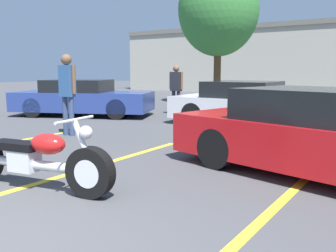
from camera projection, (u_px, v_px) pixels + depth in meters
name	position (u px, v px, depth m)	size (l,w,h in m)	color
parking_stripe_middle	(60.00, 177.00, 5.28)	(0.12, 5.84, 0.01)	yellow
parking_stripe_back	(258.00, 223.00, 3.68)	(0.12, 5.84, 0.01)	yellow
tree_background	(218.00, 10.00, 16.18)	(3.50, 3.50, 6.11)	brown
motorcycle	(32.00, 159.00, 4.71)	(2.34, 0.77, 0.94)	black
show_car_hood_open	(330.00, 135.00, 5.18)	(4.73, 2.69, 2.08)	red
parked_car_left_row	(82.00, 98.00, 12.33)	(4.78, 3.40, 1.18)	navy
parked_car_mid_left_row	(247.00, 104.00, 10.16)	(4.05, 1.97, 1.20)	silver
spectator_near_motorcycle	(67.00, 87.00, 8.48)	(0.52, 0.24, 1.85)	#38476B
spectator_by_show_car	(176.00, 86.00, 12.53)	(0.52, 0.22, 1.66)	#333338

